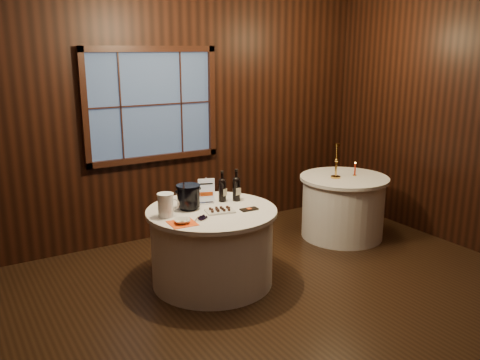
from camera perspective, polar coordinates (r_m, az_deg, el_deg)
ground at (r=4.50m, az=3.21°, el=-16.10°), size 6.00×6.00×0.00m
back_wall at (r=6.12m, az=-9.92°, el=7.35°), size 6.00×0.10×3.00m
main_table at (r=5.10m, az=-3.14°, el=-7.41°), size 1.28×1.28×0.77m
side_table at (r=6.43m, az=11.47°, el=-2.93°), size 1.08×1.08×0.77m
sign_stand at (r=5.13m, az=-3.78°, el=-1.66°), size 0.16×0.12×0.27m
port_bottle_left at (r=5.17m, az=-2.00°, el=-0.93°), size 0.08×0.09×0.32m
port_bottle_right at (r=5.20m, az=-0.40°, el=-0.81°), size 0.08×0.08×0.33m
ice_bucket at (r=4.96m, az=-5.80°, el=-1.84°), size 0.24×0.24×0.24m
chocolate_plate at (r=4.88m, az=-2.26°, el=-3.41°), size 0.30×0.24×0.04m
chocolate_box at (r=4.94m, az=1.03°, el=-3.30°), size 0.18×0.10×0.01m
grape_bunch at (r=4.68m, az=-4.18°, el=-4.24°), size 0.16×0.08×0.04m
glass_pitcher at (r=4.77m, az=-8.33°, el=-2.79°), size 0.21×0.16×0.22m
orange_napkin at (r=4.60m, az=-6.49°, el=-4.84°), size 0.25×0.25×0.00m
cracker_bowl at (r=4.59m, az=-6.49°, el=-4.61°), size 0.18×0.18×0.04m
brass_candlestick at (r=6.22m, az=10.74°, el=1.60°), size 0.12×0.12×0.42m
red_candle at (r=6.39m, az=12.78°, el=1.06°), size 0.05×0.05×0.17m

